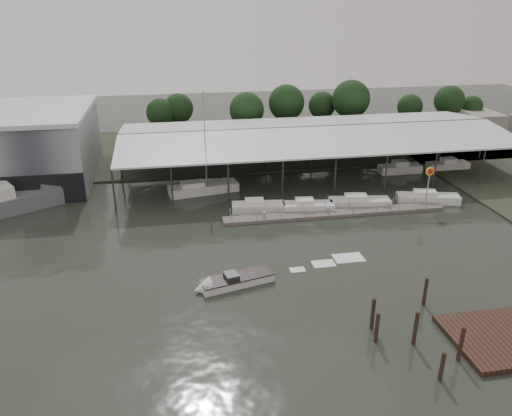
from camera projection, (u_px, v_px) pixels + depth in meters
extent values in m
plane|color=#272C24|center=(224.00, 264.00, 50.48)|extent=(200.00, 200.00, 0.00)
cube|color=#323729|center=(197.00, 149.00, 88.57)|extent=(140.00, 30.00, 0.30)
cube|color=gray|center=(5.00, 149.00, 71.29)|extent=(24.00, 20.00, 10.00)
cube|color=#323537|center=(313.00, 127.00, 76.00)|extent=(58.00, 0.40, 0.30)
cylinder|color=#323537|center=(113.00, 189.00, 62.47)|extent=(0.24, 0.24, 5.50)
cylinder|color=#323537|center=(125.00, 142.00, 83.35)|extent=(0.24, 0.24, 5.50)
cylinder|color=#323537|center=(445.00, 127.00, 92.63)|extent=(0.24, 0.24, 5.50)
cube|color=#5E5953|center=(335.00, 213.00, 61.88)|extent=(28.00, 2.00, 0.40)
cylinder|color=#949699|center=(232.00, 219.00, 58.75)|extent=(0.10, 0.10, 1.20)
cylinder|color=#949699|center=(429.00, 199.00, 64.54)|extent=(0.10, 0.10, 1.20)
cube|color=#949699|center=(328.00, 210.00, 61.52)|extent=(0.30, 0.30, 0.70)
cylinder|color=#949699|center=(427.00, 190.00, 62.91)|extent=(0.16, 0.16, 5.00)
cylinder|color=yellow|center=(430.00, 171.00, 61.94)|extent=(1.10, 0.12, 1.10)
cylinder|color=red|center=(430.00, 171.00, 61.88)|extent=(0.70, 0.05, 0.70)
cube|color=gray|center=(472.00, 123.00, 99.36)|extent=(10.00, 8.00, 4.00)
cube|color=slate|center=(51.00, 187.00, 65.84)|extent=(5.28, 5.57, 1.87)
cube|color=white|center=(204.00, 189.00, 68.88)|extent=(9.84, 4.26, 1.40)
cube|color=silver|center=(193.00, 184.00, 68.04)|extent=(3.32, 2.31, 0.80)
cylinder|color=#949699|center=(205.00, 140.00, 66.32)|extent=(0.16, 0.16, 12.92)
cylinder|color=#949699|center=(194.00, 181.00, 67.94)|extent=(3.47, 0.74, 0.12)
cube|color=white|center=(237.00, 281.00, 46.80)|extent=(7.24, 3.65, 0.90)
cone|color=white|center=(202.00, 289.00, 45.51)|extent=(2.04, 2.33, 2.00)
cube|color=black|center=(237.00, 277.00, 46.64)|extent=(7.25, 3.70, 0.12)
cube|color=#323537|center=(231.00, 276.00, 46.34)|extent=(1.51, 1.65, 0.50)
cube|color=white|center=(298.00, 270.00, 49.37)|extent=(2.30, 1.50, 0.04)
cube|color=white|center=(324.00, 264.00, 50.51)|extent=(3.10, 2.00, 0.04)
cube|color=white|center=(348.00, 258.00, 51.64)|extent=(3.90, 2.50, 0.04)
cube|color=white|center=(258.00, 207.00, 62.85)|extent=(6.80, 2.88, 1.10)
cube|color=silver|center=(254.00, 202.00, 62.46)|extent=(2.47, 1.84, 0.70)
cube|color=white|center=(308.00, 207.00, 62.95)|extent=(6.56, 2.91, 1.10)
cube|color=silver|center=(305.00, 201.00, 62.56)|extent=(2.39, 1.85, 0.70)
cube|color=white|center=(359.00, 203.00, 64.31)|extent=(8.06, 3.29, 1.10)
cube|color=silver|center=(356.00, 197.00, 63.92)|extent=(2.94, 1.98, 0.70)
cube|color=white|center=(428.00, 199.00, 65.64)|extent=(8.27, 4.05, 1.10)
cube|color=silver|center=(425.00, 193.00, 65.25)|extent=(3.09, 2.23, 0.70)
cylinder|color=#35261A|center=(415.00, 332.00, 38.35)|extent=(0.32, 0.32, 3.52)
cylinder|color=#35261A|center=(460.00, 347.00, 36.60)|extent=(0.32, 0.32, 3.54)
cylinder|color=#35261A|center=(377.00, 330.00, 38.74)|extent=(0.32, 0.32, 3.18)
cylinder|color=#35261A|center=(373.00, 317.00, 40.19)|extent=(0.32, 0.32, 3.43)
cylinder|color=#35261A|center=(425.00, 294.00, 43.38)|extent=(0.32, 0.32, 3.28)
cylinder|color=#35261A|center=(442.00, 370.00, 34.83)|extent=(0.32, 0.32, 2.93)
cylinder|color=black|center=(162.00, 130.00, 93.95)|extent=(0.50, 0.50, 3.76)
sphere|color=#1D3E19|center=(160.00, 113.00, 92.63)|extent=(5.27, 5.27, 5.27)
cylinder|color=black|center=(179.00, 127.00, 95.65)|extent=(0.50, 0.50, 4.03)
sphere|color=#1D3E19|center=(178.00, 108.00, 94.25)|extent=(5.64, 5.64, 5.64)
cylinder|color=black|center=(247.00, 131.00, 91.73)|extent=(0.50, 0.50, 4.48)
sphere|color=#1D3E19|center=(247.00, 110.00, 90.16)|extent=(6.27, 6.27, 6.27)
cylinder|color=black|center=(286.00, 125.00, 95.47)|extent=(0.50, 0.50, 4.82)
sphere|color=#1D3E19|center=(286.00, 103.00, 93.79)|extent=(6.75, 6.75, 6.75)
cylinder|color=black|center=(321.00, 122.00, 99.94)|extent=(0.50, 0.50, 3.81)
sphere|color=#1D3E19|center=(322.00, 105.00, 98.61)|extent=(5.33, 5.33, 5.33)
cylinder|color=black|center=(349.00, 123.00, 96.46)|extent=(0.50, 0.50, 5.14)
sphere|color=#1D3E19|center=(351.00, 99.00, 94.67)|extent=(7.20, 7.20, 7.20)
cylinder|color=black|center=(408.00, 122.00, 100.48)|extent=(0.50, 0.50, 3.54)
sphere|color=#1D3E19|center=(410.00, 107.00, 99.25)|extent=(4.95, 4.95, 4.95)
cylinder|color=black|center=(446.00, 119.00, 101.42)|extent=(0.50, 0.50, 4.26)
sphere|color=#1D3E19|center=(449.00, 100.00, 99.94)|extent=(5.96, 5.96, 5.96)
cylinder|color=black|center=(469.00, 120.00, 103.12)|extent=(0.50, 0.50, 3.16)
sphere|color=#1D3E19|center=(472.00, 107.00, 102.01)|extent=(4.43, 4.43, 4.43)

